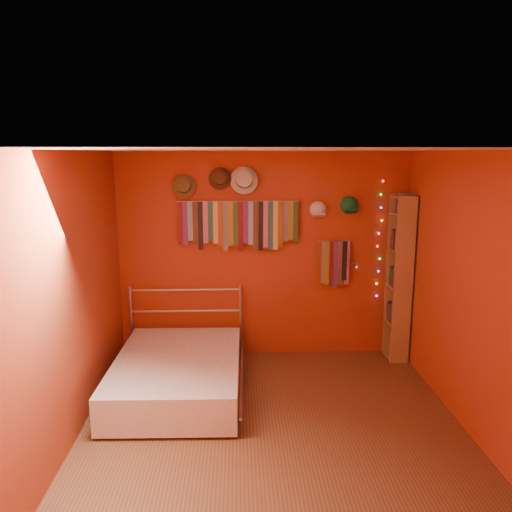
{
  "coord_description": "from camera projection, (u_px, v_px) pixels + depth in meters",
  "views": [
    {
      "loc": [
        -0.31,
        -4.19,
        2.47
      ],
      "look_at": [
        -0.12,
        0.9,
        1.42
      ],
      "focal_mm": 35.0,
      "sensor_mm": 36.0,
      "label": 1
    }
  ],
  "objects": [
    {
      "name": "bookshelf",
      "position": [
        403.0,
        277.0,
        5.96
      ],
      "size": [
        0.25,
        0.34,
        2.0
      ],
      "color": "olive",
      "rests_on": "ground"
    },
    {
      "name": "fedora_olive",
      "position": [
        184.0,
        186.0,
        5.77
      ],
      "size": [
        0.28,
        0.15,
        0.28
      ],
      "rotation": [
        1.36,
        0.0,
        0.0
      ],
      "color": "brown",
      "rests_on": "back_wall"
    },
    {
      "name": "fedora_brown",
      "position": [
        220.0,
        178.0,
        5.77
      ],
      "size": [
        0.27,
        0.14,
        0.26
      ],
      "rotation": [
        1.36,
        0.0,
        0.0
      ],
      "color": "#482B19",
      "rests_on": "back_wall"
    },
    {
      "name": "small_tie_rack",
      "position": [
        334.0,
        262.0,
        6.05
      ],
      "size": [
        0.4,
        0.03,
        0.57
      ],
      "color": "#B8B8BE",
      "rests_on": "back_wall"
    },
    {
      "name": "fedora_white",
      "position": [
        244.0,
        180.0,
        5.77
      ],
      "size": [
        0.33,
        0.18,
        0.32
      ],
      "rotation": [
        1.36,
        0.0,
        0.0
      ],
      "color": "beige",
      "rests_on": "back_wall"
    },
    {
      "name": "reading_lamp",
      "position": [
        356.0,
        267.0,
        5.9
      ],
      "size": [
        0.07,
        0.29,
        0.09
      ],
      "color": "#B8B8BE",
      "rests_on": "back_wall"
    },
    {
      "name": "cap_white",
      "position": [
        318.0,
        210.0,
        5.92
      ],
      "size": [
        0.19,
        0.24,
        0.19
      ],
      "color": "white",
      "rests_on": "back_wall"
    },
    {
      "name": "ground",
      "position": [
        273.0,
        426.0,
        4.61
      ],
      "size": [
        3.5,
        3.5,
        0.0
      ],
      "primitive_type": "plane",
      "color": "brown",
      "rests_on": "ground"
    },
    {
      "name": "cap_green",
      "position": [
        349.0,
        205.0,
        5.93
      ],
      "size": [
        0.19,
        0.24,
        0.19
      ],
      "color": "#197235",
      "rests_on": "back_wall"
    },
    {
      "name": "tie_rack",
      "position": [
        239.0,
        223.0,
        5.91
      ],
      "size": [
        1.45,
        0.03,
        0.6
      ],
      "color": "#B8B8BE",
      "rests_on": "back_wall"
    },
    {
      "name": "back_wall",
      "position": [
        264.0,
        256.0,
        6.07
      ],
      "size": [
        3.5,
        0.02,
        2.5
      ],
      "primitive_type": "cube",
      "color": "#9F4119",
      "rests_on": "ground"
    },
    {
      "name": "right_wall",
      "position": [
        471.0,
        294.0,
        4.42
      ],
      "size": [
        0.02,
        3.5,
        2.5
      ],
      "primitive_type": "cube",
      "color": "#9F4119",
      "rests_on": "ground"
    },
    {
      "name": "bed",
      "position": [
        178.0,
        374.0,
        5.21
      ],
      "size": [
        1.39,
        1.89,
        0.9
      ],
      "rotation": [
        0.0,
        0.0,
        -0.02
      ],
      "color": "#B8B8BE",
      "rests_on": "ground"
    },
    {
      "name": "fairy_lights",
      "position": [
        379.0,
        240.0,
        6.04
      ],
      "size": [
        0.06,
        0.02,
        1.43
      ],
      "color": "#FF3333",
      "rests_on": "back_wall"
    },
    {
      "name": "left_wall",
      "position": [
        71.0,
        298.0,
        4.29
      ],
      "size": [
        0.02,
        3.5,
        2.5
      ],
      "primitive_type": "cube",
      "color": "#9F4119",
      "rests_on": "ground"
    },
    {
      "name": "ceiling",
      "position": [
        275.0,
        150.0,
        4.1
      ],
      "size": [
        3.5,
        3.5,
        0.02
      ],
      "primitive_type": "cube",
      "color": "white",
      "rests_on": "back_wall"
    }
  ]
}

